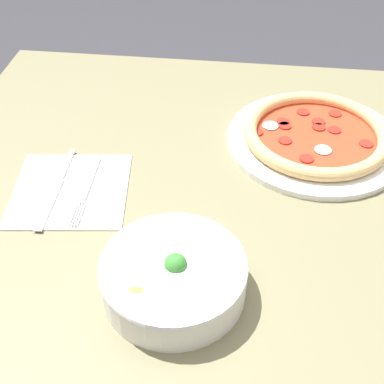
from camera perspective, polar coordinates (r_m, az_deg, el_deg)
name	(u,v)px	position (r m, az deg, el deg)	size (l,w,h in m)	color
dining_table	(249,226)	(1.03, 6.11, -3.59)	(1.21, 0.90, 0.75)	#706B4C
pizza	(316,136)	(1.07, 13.04, 5.82)	(0.34, 0.34, 0.04)	white
bowl	(173,275)	(0.76, -2.01, -8.87)	(0.21, 0.21, 0.07)	white
napkin	(71,190)	(0.96, -12.82, 0.21)	(0.22, 0.22, 0.00)	white
fork	(87,189)	(0.95, -11.12, 0.33)	(0.02, 0.18, 0.00)	silver
knife	(58,184)	(0.98, -14.08, 0.85)	(0.02, 0.22, 0.01)	silver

